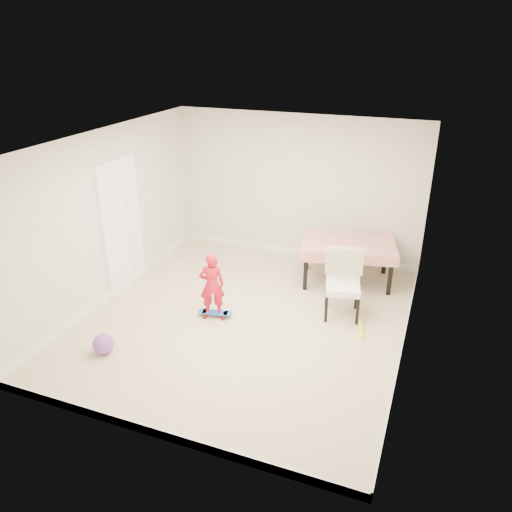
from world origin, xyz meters
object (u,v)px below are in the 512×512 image
at_px(dining_chair, 343,285).
at_px(child, 212,287).
at_px(dining_table, 347,262).
at_px(skateboard, 215,314).
at_px(balloon, 103,344).

bearing_deg(dining_chair, child, -170.38).
bearing_deg(child, dining_table, -158.65).
bearing_deg(dining_table, skateboard, -143.95).
bearing_deg(dining_chair, balloon, -155.49).
xyz_separation_m(skateboard, child, (-0.03, -0.02, 0.46)).
bearing_deg(balloon, child, 54.89).
distance_m(dining_chair, child, 1.90).
xyz_separation_m(dining_chair, balloon, (-2.69, -2.07, -0.36)).
bearing_deg(dining_chair, dining_table, 85.37).
height_order(skateboard, child, child).
height_order(dining_table, child, child).
height_order(dining_chair, skateboard, dining_chair).
bearing_deg(child, skateboard, -176.54).
bearing_deg(child, dining_chair, 174.59).
relative_size(dining_chair, child, 1.01).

